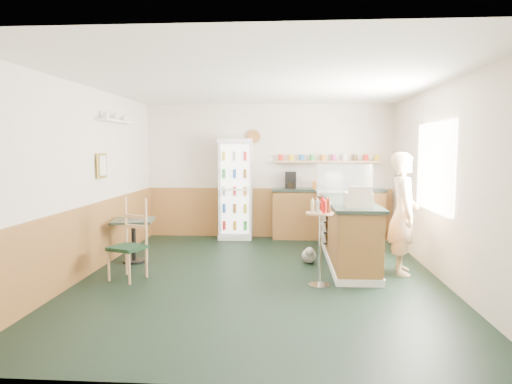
# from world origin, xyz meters

# --- Properties ---
(ground) EXTENTS (6.00, 6.00, 0.00)m
(ground) POSITION_xyz_m (0.00, 0.00, 0.00)
(ground) COLOR black
(ground) RESTS_ON ground
(room_envelope) EXTENTS (5.04, 6.02, 2.72)m
(room_envelope) POSITION_xyz_m (-0.23, 0.73, 1.52)
(room_envelope) COLOR beige
(room_envelope) RESTS_ON ground
(service_counter) EXTENTS (0.68, 3.01, 1.01)m
(service_counter) POSITION_xyz_m (1.35, 1.07, 0.46)
(service_counter) COLOR #A57235
(service_counter) RESTS_ON ground
(back_counter) EXTENTS (2.24, 0.42, 1.69)m
(back_counter) POSITION_xyz_m (1.19, 2.80, 0.55)
(back_counter) COLOR #A57235
(back_counter) RESTS_ON ground
(drinks_fridge) EXTENTS (0.66, 0.54, 2.00)m
(drinks_fridge) POSITION_xyz_m (-0.64, 2.74, 1.00)
(drinks_fridge) COLOR white
(drinks_fridge) RESTS_ON ground
(display_case) EXTENTS (0.93, 0.49, 0.53)m
(display_case) POSITION_xyz_m (1.35, 1.59, 1.27)
(display_case) COLOR silver
(display_case) RESTS_ON service_counter
(cash_register) EXTENTS (0.36, 0.38, 0.20)m
(cash_register) POSITION_xyz_m (1.35, -0.03, 1.11)
(cash_register) COLOR beige
(cash_register) RESTS_ON service_counter
(shopkeeper) EXTENTS (0.48, 0.63, 1.76)m
(shopkeeper) POSITION_xyz_m (2.05, 0.32, 0.88)
(shopkeeper) COLOR tan
(shopkeeper) RESTS_ON ground
(condiment_stand) EXTENTS (0.37, 0.37, 1.15)m
(condiment_stand) POSITION_xyz_m (0.81, -0.38, 0.77)
(condiment_stand) COLOR silver
(condiment_stand) RESTS_ON ground
(newspaper_rack) EXTENTS (0.09, 0.43, 0.69)m
(newspaper_rack) POSITION_xyz_m (0.99, 1.35, 0.57)
(newspaper_rack) COLOR black
(newspaper_rack) RESTS_ON ground
(cafe_table) EXTENTS (0.71, 0.71, 0.69)m
(cafe_table) POSITION_xyz_m (-2.05, 0.69, 0.48)
(cafe_table) COLOR black
(cafe_table) RESTS_ON ground
(cafe_chair) EXTENTS (0.54, 0.55, 1.12)m
(cafe_chair) POSITION_xyz_m (-1.81, -0.16, 0.58)
(cafe_chair) COLOR black
(cafe_chair) RESTS_ON ground
(dog_doorstop) EXTENTS (0.23, 0.30, 0.28)m
(dog_doorstop) POSITION_xyz_m (0.73, 0.80, 0.13)
(dog_doorstop) COLOR #959690
(dog_doorstop) RESTS_ON ground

